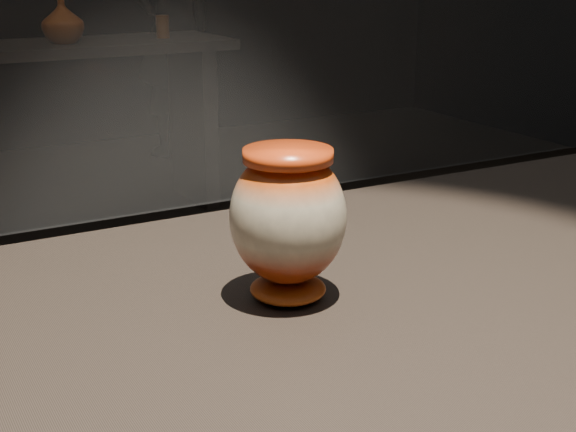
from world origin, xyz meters
TOP-DOWN VIEW (x-y plane):
  - main_vase at (-0.05, 0.03)m, footprint 0.18×0.18m
  - back_shelf at (0.30, 3.28)m, footprint 2.00×0.60m
  - back_vase_mid at (0.47, 3.22)m, footprint 0.22×0.22m
  - back_vase_right at (0.99, 3.25)m, footprint 0.07×0.07m
  - visitor at (1.48, 4.35)m, footprint 0.69×0.52m

SIDE VIEW (x-z plane):
  - back_shelf at x=0.30m, z-range 0.19..1.09m
  - visitor at x=1.48m, z-range 0.00..1.69m
  - back_vase_right at x=0.99m, z-range 0.90..1.02m
  - main_vase at x=-0.05m, z-range 0.91..1.10m
  - back_vase_mid at x=0.47m, z-range 0.90..1.11m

